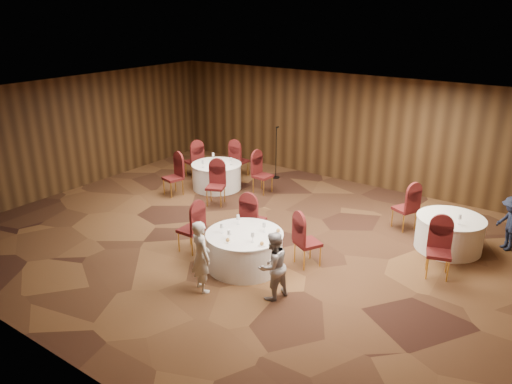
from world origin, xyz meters
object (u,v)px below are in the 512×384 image
Objects in this scene: woman_a at (201,256)px; man_c at (510,223)px; table_right at (449,233)px; woman_b at (273,266)px; table_left at (217,176)px; table_main at (245,250)px; mic_stand at (276,163)px.

woman_a reaches higher than man_c.
woman_a is at bearing -126.74° from table_right.
woman_b is 1.06× the size of man_c.
table_left is 1.00× the size of table_right.
table_main is 5.78m from man_c.
woman_a is 1.34m from woman_b.
man_c reaches higher than table_left.
table_left is 7.70m from man_c.
man_c is at bearing 42.97° from table_main.
man_c reaches higher than table_main.
table_right is at bearing -103.11° from woman_a.
mic_stand is 1.25× the size of woman_b.
mic_stand is at bearing -131.87° from woman_b.
man_c is (6.77, -1.11, 0.14)m from mic_stand.
table_main is at bearing -89.13° from man_c.
mic_stand is at bearing 162.23° from table_right.
table_main is at bearing -104.52° from woman_b.
table_left is at bearing -127.14° from man_c.
table_main is 4.52m from table_right.
table_left is 1.99m from mic_stand.
table_left is 0.89× the size of mic_stand.
man_c is at bearing -9.31° from mic_stand.
table_right is 0.89× the size of mic_stand.
table_left is 1.02× the size of woman_a.
table_right is (3.18, 3.22, 0.00)m from table_main.
woman_b is (3.65, -5.69, 0.18)m from mic_stand.
mic_stand is 6.86m from man_c.
woman_b reaches higher than table_right.
woman_b reaches higher than man_c.
table_main and table_right have the same top height.
man_c is at bearing 34.58° from table_right.
man_c is at bearing 161.19° from woman_b.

